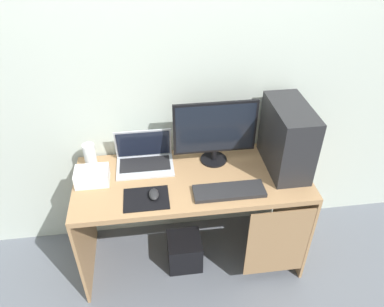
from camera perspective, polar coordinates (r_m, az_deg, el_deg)
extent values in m
plane|color=slate|center=(2.81, 0.00, -15.22)|extent=(8.00, 8.00, 0.00)
cube|color=beige|center=(2.27, -1.17, 13.00)|extent=(4.00, 0.04, 2.60)
cube|color=#A37A51|center=(2.29, 0.00, -3.99)|extent=(1.44, 0.60, 0.03)
cube|color=#A37A51|center=(2.58, -16.20, -11.43)|extent=(0.02, 0.60, 0.70)
cube|color=#A37A51|center=(2.70, 15.29, -8.50)|extent=(0.02, 0.60, 0.70)
cube|color=#96704B|center=(2.43, 13.11, -13.37)|extent=(0.40, 0.01, 0.56)
cube|color=#232326|center=(2.32, 14.47, 2.38)|extent=(0.22, 0.44, 0.43)
cylinder|color=black|center=(2.42, 3.34, -0.90)|extent=(0.17, 0.17, 0.01)
cylinder|color=black|center=(2.39, 3.37, -0.15)|extent=(0.04, 0.04, 0.07)
cube|color=black|center=(2.27, 3.60, 3.98)|extent=(0.52, 0.02, 0.35)
cube|color=black|center=(2.26, 3.64, 3.84)|extent=(0.49, 0.00, 0.32)
cube|color=#B7BCC6|center=(2.37, -7.24, -2.04)|extent=(0.36, 0.23, 0.01)
cube|color=black|center=(2.38, -7.27, -1.63)|extent=(0.32, 0.15, 0.00)
cube|color=#B7BCC6|center=(2.38, -7.51, 1.56)|extent=(0.36, 0.04, 0.22)
cube|color=black|center=(2.38, -7.51, 1.44)|extent=(0.33, 0.03, 0.19)
cylinder|color=white|center=(2.40, -15.46, -0.33)|extent=(0.08, 0.08, 0.17)
cube|color=white|center=(2.30, -15.17, -3.39)|extent=(0.20, 0.14, 0.09)
cube|color=#232326|center=(2.18, 5.75, -5.80)|extent=(0.42, 0.14, 0.02)
cube|color=black|center=(2.15, -7.07, -6.94)|extent=(0.26, 0.20, 0.00)
ellipsoid|color=#232326|center=(2.14, -5.91, -6.28)|extent=(0.06, 0.10, 0.03)
cube|color=black|center=(2.68, -1.16, -14.81)|extent=(0.23, 0.23, 0.23)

